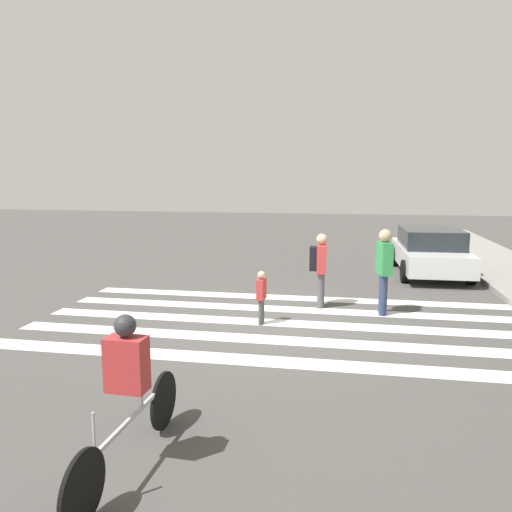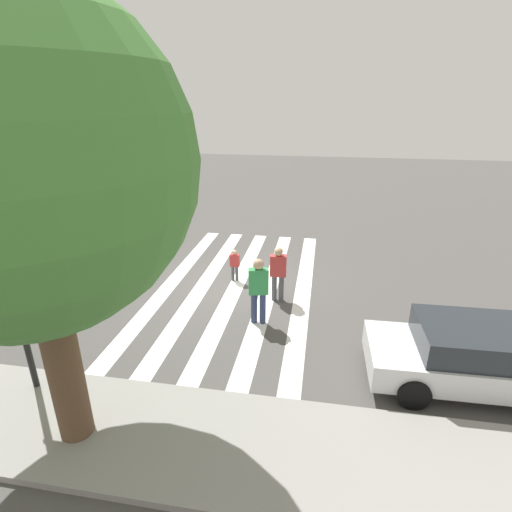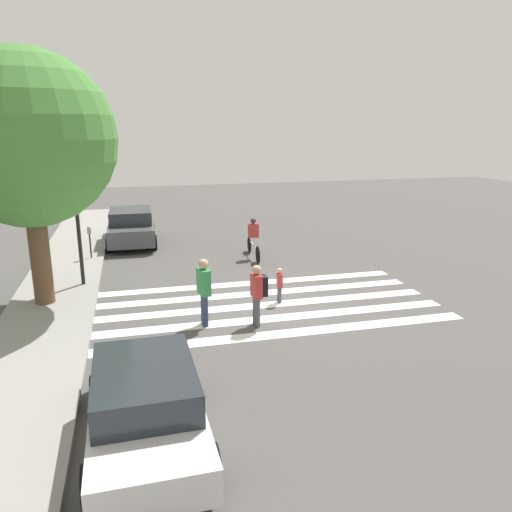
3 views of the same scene
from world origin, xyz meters
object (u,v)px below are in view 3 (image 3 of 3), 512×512
(cyclist_near_curb, at_px, (253,237))
(traffic_light, at_px, (79,192))
(car_parked_dark_suv, at_px, (131,227))
(car_parked_silver_sedan, at_px, (146,403))
(street_tree, at_px, (27,140))
(pedestrian_adult_tall_backpack, at_px, (280,283))
(parking_meter, at_px, (89,235))
(pedestrian_adult_yellow_jacket, at_px, (204,288))
(pedestrian_adult_blue_shirt, at_px, (258,291))

(cyclist_near_curb, bearing_deg, traffic_light, 112.82)
(cyclist_near_curb, xyz_separation_m, car_parked_dark_suv, (3.63, 4.73, -0.07))
(traffic_light, distance_m, car_parked_silver_sedan, 9.34)
(street_tree, height_order, pedestrian_adult_tall_backpack, street_tree)
(car_parked_silver_sedan, relative_size, car_parked_dark_suv, 1.01)
(parking_meter, xyz_separation_m, car_parked_dark_suv, (2.61, -1.58, -0.25))
(pedestrian_adult_yellow_jacket, bearing_deg, pedestrian_adult_tall_backpack, 103.19)
(pedestrian_adult_yellow_jacket, xyz_separation_m, pedestrian_adult_blue_shirt, (-0.36, -1.38, -0.06))
(car_parked_silver_sedan, distance_m, car_parked_dark_suv, 14.83)
(cyclist_near_curb, relative_size, car_parked_silver_sedan, 0.56)
(pedestrian_adult_blue_shirt, xyz_separation_m, cyclist_near_curb, (6.76, -1.53, -0.12))
(pedestrian_adult_tall_backpack, bearing_deg, parking_meter, 48.68)
(traffic_light, relative_size, street_tree, 0.62)
(street_tree, relative_size, pedestrian_adult_tall_backpack, 6.70)
(traffic_light, distance_m, street_tree, 2.52)
(pedestrian_adult_yellow_jacket, distance_m, pedestrian_adult_blue_shirt, 1.43)
(pedestrian_adult_yellow_jacket, relative_size, car_parked_dark_suv, 0.43)
(traffic_light, bearing_deg, pedestrian_adult_yellow_jacket, -140.95)
(cyclist_near_curb, bearing_deg, car_parked_dark_suv, 54.75)
(pedestrian_adult_yellow_jacket, height_order, cyclist_near_curb, pedestrian_adult_yellow_jacket)
(cyclist_near_curb, bearing_deg, pedestrian_adult_yellow_jacket, 157.77)
(parking_meter, height_order, street_tree, street_tree)
(parking_meter, relative_size, car_parked_dark_suv, 0.33)
(pedestrian_adult_tall_backpack, bearing_deg, pedestrian_adult_yellow_jacket, 121.35)
(pedestrian_adult_tall_backpack, bearing_deg, street_tree, 84.37)
(parking_meter, height_order, cyclist_near_curb, cyclist_near_curb)
(pedestrian_adult_yellow_jacket, bearing_deg, parking_meter, -168.08)
(pedestrian_adult_tall_backpack, relative_size, pedestrian_adult_blue_shirt, 0.65)
(cyclist_near_curb, bearing_deg, parking_meter, 83.06)
(traffic_light, height_order, street_tree, street_tree)
(pedestrian_adult_tall_backpack, relative_size, car_parked_silver_sedan, 0.25)
(pedestrian_adult_tall_backpack, height_order, car_parked_dark_suv, car_parked_dark_suv)
(traffic_light, distance_m, parking_meter, 3.97)
(street_tree, height_order, car_parked_silver_sedan, street_tree)
(traffic_light, bearing_deg, car_parked_dark_suv, -13.99)
(traffic_light, xyz_separation_m, car_parked_dark_suv, (5.96, -1.49, -2.36))
(pedestrian_adult_yellow_jacket, xyz_separation_m, car_parked_silver_sedan, (-4.80, 1.69, -0.33))
(parking_meter, bearing_deg, car_parked_silver_sedan, -172.06)
(parking_meter, height_order, pedestrian_adult_yellow_jacket, pedestrian_adult_yellow_jacket)
(street_tree, relative_size, cyclist_near_curb, 3.03)
(parking_meter, relative_size, pedestrian_adult_tall_backpack, 1.29)
(parking_meter, bearing_deg, pedestrian_adult_yellow_jacket, -155.42)
(car_parked_silver_sedan, bearing_deg, pedestrian_adult_yellow_jacket, -20.59)
(pedestrian_adult_yellow_jacket, bearing_deg, traffic_light, -153.61)
(pedestrian_adult_yellow_jacket, bearing_deg, cyclist_near_curb, 142.84)
(cyclist_near_curb, height_order, car_parked_silver_sedan, cyclist_near_curb)
(street_tree, height_order, cyclist_near_curb, street_tree)
(parking_meter, height_order, car_parked_dark_suv, car_parked_dark_suv)
(traffic_light, xyz_separation_m, pedestrian_adult_yellow_jacket, (-4.07, -3.30, -2.12))
(parking_meter, distance_m, pedestrian_adult_blue_shirt, 9.13)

